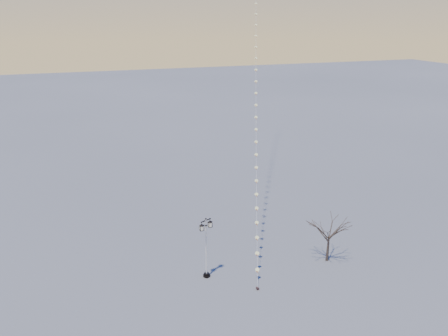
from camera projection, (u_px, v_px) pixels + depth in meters
name	position (u px, v px, depth m)	size (l,w,h in m)	color
ground	(244.00, 284.00, 34.51)	(300.00, 300.00, 0.00)	slate
street_lamp	(206.00, 245.00, 34.52)	(1.26, 0.83, 5.28)	black
bare_tree	(330.00, 230.00, 36.85)	(2.56, 2.56, 4.25)	#3B2F24
kite_train	(257.00, 60.00, 48.19)	(16.26, 39.06, 31.34)	#301E1B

